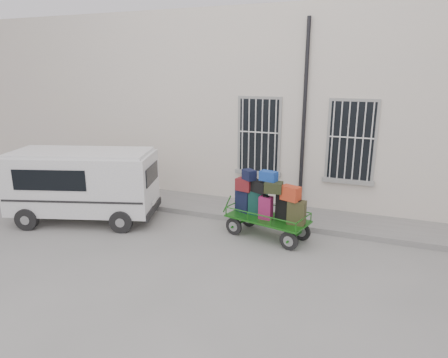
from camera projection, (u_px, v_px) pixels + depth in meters
ground at (238, 244)px, 9.94m from camera, size 80.00×80.00×0.00m
building at (291, 105)px, 14.10m from camera, size 24.00×5.15×6.00m
sidewalk at (263, 213)px, 11.90m from camera, size 24.00×1.70×0.15m
luggage_cart at (268, 204)px, 10.12m from camera, size 2.48×1.42×1.77m
van at (83, 181)px, 11.22m from camera, size 4.32×2.80×2.03m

